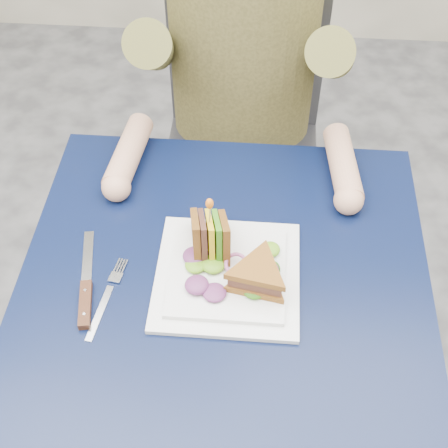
# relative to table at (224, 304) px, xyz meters

# --- Properties ---
(ground) EXTENTS (4.00, 4.00, 0.00)m
(ground) POSITION_rel_table_xyz_m (0.00, 0.00, -0.65)
(ground) COLOR #505052
(ground) RESTS_ON ground
(table) EXTENTS (0.75, 0.75, 0.73)m
(table) POSITION_rel_table_xyz_m (0.00, 0.00, 0.00)
(table) COLOR black
(table) RESTS_ON ground
(chair) EXTENTS (0.42, 0.40, 0.93)m
(chair) POSITION_rel_table_xyz_m (0.00, 0.68, -0.11)
(chair) COLOR #47474C
(chair) RESTS_ON ground
(diner) EXTENTS (0.54, 0.59, 0.74)m
(diner) POSITION_rel_table_xyz_m (-0.00, 0.57, 0.26)
(diner) COLOR #4B4522
(diner) RESTS_ON chair
(plate) EXTENTS (0.26, 0.26, 0.02)m
(plate) POSITION_rel_table_xyz_m (0.01, 0.00, 0.09)
(plate) COLOR white
(plate) RESTS_ON table
(sandwich_flat) EXTENTS (0.15, 0.15, 0.05)m
(sandwich_flat) POSITION_rel_table_xyz_m (0.06, -0.02, 0.12)
(sandwich_flat) COLOR brown
(sandwich_flat) RESTS_ON plate
(sandwich_upright) EXTENTS (0.09, 0.15, 0.15)m
(sandwich_upright) POSITION_rel_table_xyz_m (-0.03, 0.05, 0.13)
(sandwich_upright) COLOR brown
(sandwich_upright) RESTS_ON plate
(fork) EXTENTS (0.04, 0.18, 0.01)m
(fork) POSITION_rel_table_xyz_m (-0.20, -0.06, 0.08)
(fork) COLOR silver
(fork) RESTS_ON table
(knife) EXTENTS (0.06, 0.22, 0.02)m
(knife) POSITION_rel_table_xyz_m (-0.24, -0.06, 0.09)
(knife) COLOR silver
(knife) RESTS_ON table
(toothpick) EXTENTS (0.01, 0.01, 0.06)m
(toothpick) POSITION_rel_table_xyz_m (-0.03, 0.05, 0.20)
(toothpick) COLOR tan
(toothpick) RESTS_ON sandwich_upright
(toothpick_frill) EXTENTS (0.01, 0.01, 0.02)m
(toothpick_frill) POSITION_rel_table_xyz_m (-0.03, 0.05, 0.23)
(toothpick_frill) COLOR orange
(toothpick_frill) RESTS_ON sandwich_upright
(lettuce_spill) EXTENTS (0.15, 0.13, 0.02)m
(lettuce_spill) POSITION_rel_table_xyz_m (0.01, 0.01, 0.11)
(lettuce_spill) COLOR #337A14
(lettuce_spill) RESTS_ON plate
(onion_ring) EXTENTS (0.04, 0.04, 0.02)m
(onion_ring) POSITION_rel_table_xyz_m (0.02, 0.01, 0.11)
(onion_ring) COLOR #9E4C7A
(onion_ring) RESTS_ON plate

